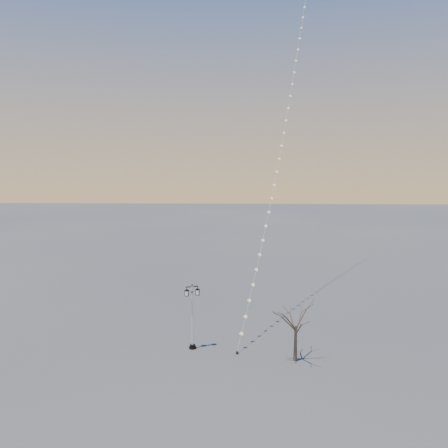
{
  "coord_description": "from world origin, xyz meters",
  "views": [
    {
      "loc": [
        2.51,
        -32.0,
        13.42
      ],
      "look_at": [
        0.83,
        4.84,
        9.05
      ],
      "focal_mm": 36.74,
      "sensor_mm": 36.0,
      "label": 1
    }
  ],
  "objects": [
    {
      "name": "bare_tree",
      "position": [
        6.13,
        -0.76,
        3.2
      ],
      "size": [
        2.78,
        2.78,
        4.61
      ],
      "rotation": [
        0.0,
        0.0,
        -0.15
      ],
      "color": "#4D3C2B",
      "rests_on": "ground"
    },
    {
      "name": "kite_train",
      "position": [
        6.34,
        15.68,
        19.13
      ],
      "size": [
        9.26,
        31.54,
        38.47
      ],
      "rotation": [
        0.0,
        0.0,
        0.36
      ],
      "color": "black",
      "rests_on": "ground"
    },
    {
      "name": "ground",
      "position": [
        0.0,
        0.0,
        0.0
      ],
      "size": [
        300.0,
        300.0,
        0.0
      ],
      "primitive_type": "plane",
      "color": "#494A4A",
      "rests_on": "ground"
    },
    {
      "name": "street_lamp",
      "position": [
        -1.38,
        1.11,
        2.75
      ],
      "size": [
        1.21,
        0.73,
        4.97
      ],
      "rotation": [
        0.0,
        0.0,
        0.36
      ],
      "color": "black",
      "rests_on": "ground"
    }
  ]
}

